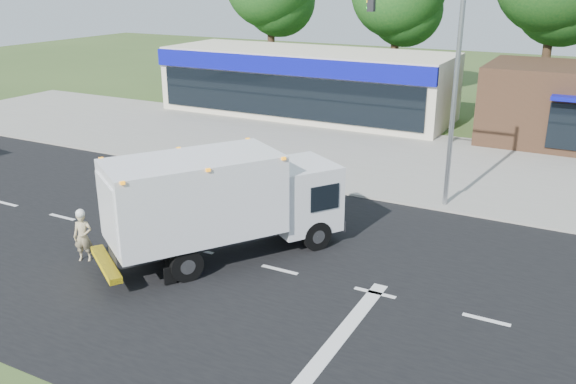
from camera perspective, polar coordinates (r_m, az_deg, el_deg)
name	(u,v)px	position (r m, az deg, el deg)	size (l,w,h in m)	color
ground	(280,270)	(18.30, -0.78, -7.33)	(120.00, 120.00, 0.00)	#385123
road_asphalt	(280,270)	(18.30, -0.78, -7.31)	(60.00, 14.00, 0.02)	black
sidewalk	(375,188)	(25.22, 8.17, 0.34)	(60.00, 2.40, 0.12)	gray
parking_apron	(416,155)	(30.52, 11.92, 3.41)	(60.00, 9.00, 0.02)	gray
lane_markings	(300,300)	(16.69, 1.10, -10.11)	(55.20, 7.00, 0.01)	silver
ems_box_truck	(221,198)	(18.55, -6.33, -0.60)	(6.10, 7.54, 3.34)	black
emergency_worker	(83,235)	(19.58, -18.64, -3.86)	(0.68, 0.59, 1.69)	tan
retail_strip_mall	(306,82)	(38.68, 1.67, 10.23)	(18.00, 6.20, 4.00)	beige
traffic_signal_pole	(438,75)	(22.84, 13.87, 10.56)	(3.51, 0.25, 8.00)	gray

